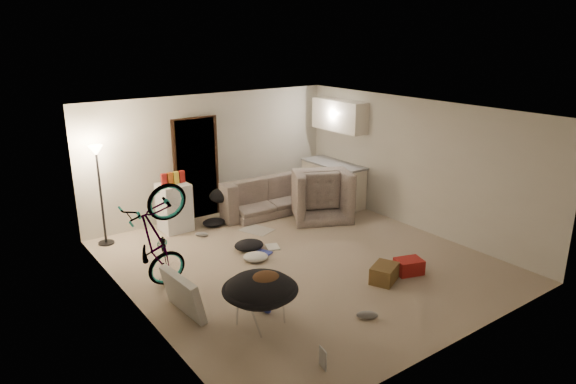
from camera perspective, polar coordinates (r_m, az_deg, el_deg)
floor at (r=8.67m, az=1.38°, el=-7.71°), size 5.50×6.00×0.02m
ceiling at (r=7.93m, az=1.51°, el=9.00°), size 5.50×6.00×0.02m
wall_back at (r=10.68m, az=-8.44°, el=4.12°), size 5.50×0.02×2.50m
wall_front at (r=6.25m, az=18.55°, el=-6.34°), size 5.50×0.02×2.50m
wall_left at (r=6.98m, az=-16.92°, el=-3.67°), size 0.02×6.00×2.50m
wall_right at (r=10.07m, az=14.04°, el=2.98°), size 0.02×6.00×2.50m
doorway at (r=10.52m, az=-10.20°, el=2.55°), size 0.85×0.10×2.04m
door_trim at (r=10.50m, az=-10.13°, el=2.52°), size 0.97×0.04×2.10m
floor_lamp at (r=9.49m, az=-20.31°, el=1.89°), size 0.28×0.28×1.81m
kitchen_counter at (r=11.40m, az=5.02°, el=0.89°), size 0.60×1.50×0.88m
counter_top at (r=11.28m, az=5.08°, el=3.13°), size 0.64×1.54×0.04m
kitchen_uppers at (r=11.16m, az=5.73°, el=8.46°), size 0.38×1.40×0.65m
sofa at (r=10.88m, az=-2.88°, el=-0.66°), size 2.08×0.87×0.60m
armchair at (r=10.66m, az=3.27°, el=-0.59°), size 1.50×1.43×0.76m
bicycle at (r=7.79m, az=-14.23°, el=-7.63°), size 1.70×0.77×0.98m
book_asset at (r=6.14m, az=4.30°, el=-19.25°), size 0.28×0.23×0.02m
mini_fridge at (r=10.05m, az=-12.50°, el=-1.65°), size 0.55×0.55×0.92m
snack_box_0 at (r=9.83m, az=-13.61°, el=1.14°), size 0.10×0.07×0.30m
snack_box_1 at (r=9.87m, az=-12.97°, el=1.26°), size 0.11×0.08×0.30m
snack_box_2 at (r=9.91m, az=-12.34°, el=1.38°), size 0.10×0.07×0.30m
snack_box_3 at (r=9.96m, az=-11.71°, el=1.49°), size 0.10×0.08×0.30m
saucer_chair at (r=6.75m, az=-3.10°, el=-11.42°), size 0.99×0.99×0.70m
hoodie at (r=6.66m, az=-2.62°, el=-9.87°), size 0.58×0.53×0.22m
sofa_drape at (r=10.34m, az=-7.30°, el=-0.35°), size 0.65×0.57×0.28m
tv_box at (r=7.18m, az=-11.63°, el=-11.06°), size 0.29×0.90×0.59m
drink_case_a at (r=8.08m, az=10.65°, el=-8.88°), size 0.56×0.49×0.26m
drink_case_b at (r=8.42m, az=13.28°, el=-8.04°), size 0.49×0.42×0.24m
juicer at (r=8.23m, az=11.13°, el=-8.77°), size 0.14×0.14×0.21m
newspaper at (r=9.96m, az=-3.48°, el=-4.23°), size 0.62×0.70×0.01m
book_blue at (r=8.94m, az=-2.78°, el=-6.75°), size 0.29×0.33×0.03m
book_white at (r=9.16m, az=-1.73°, el=-6.13°), size 0.31×0.35×0.03m
shoe_1 at (r=9.75m, az=-9.59°, el=-4.67°), size 0.25×0.24×0.09m
shoe_2 at (r=7.21m, az=-2.52°, el=-12.75°), size 0.15×0.28×0.10m
shoe_3 at (r=7.11m, az=8.80°, el=-13.36°), size 0.30×0.28×0.11m
shoe_4 at (r=8.58m, az=11.89°, el=-7.96°), size 0.21×0.27×0.09m
clothes_lump_a at (r=9.08m, az=-4.36°, el=-5.91°), size 0.60×0.54×0.17m
clothes_lump_b at (r=10.24m, az=-8.25°, el=-3.36°), size 0.46×0.40×0.14m
clothes_lump_c at (r=8.67m, az=-3.62°, el=-7.20°), size 0.54×0.51×0.13m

